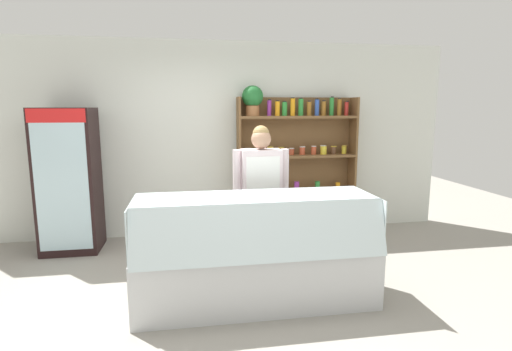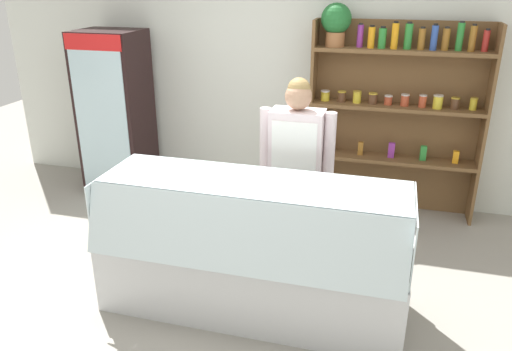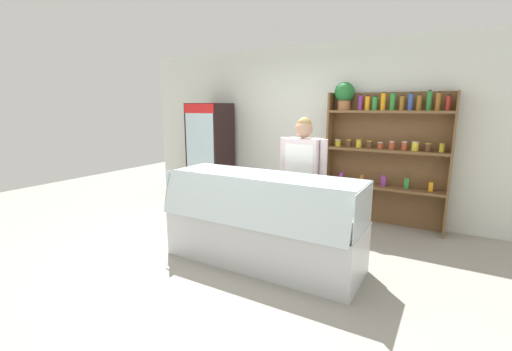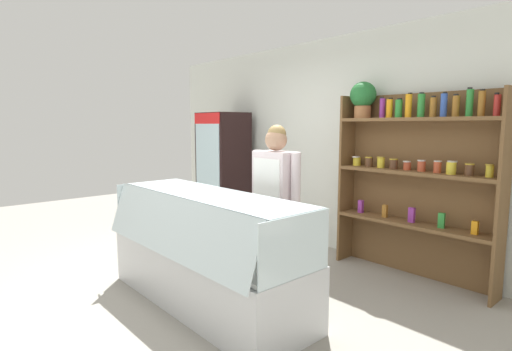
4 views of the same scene
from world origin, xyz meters
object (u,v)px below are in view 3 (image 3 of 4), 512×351
object	(u,v)px
shelving_unit	(380,145)
shop_clerk	(302,172)
drinks_fridge	(210,154)
deli_display_case	(262,236)

from	to	relation	value
shelving_unit	shop_clerk	world-z (taller)	shelving_unit
shelving_unit	shop_clerk	distance (m)	1.48
shop_clerk	shelving_unit	bearing A→B (deg)	63.35
drinks_fridge	shelving_unit	bearing A→B (deg)	4.98
shelving_unit	deli_display_case	xyz separation A→B (m)	(-0.83, -2.00, -0.89)
deli_display_case	shop_clerk	world-z (taller)	shop_clerk
deli_display_case	drinks_fridge	bearing A→B (deg)	139.71
shelving_unit	deli_display_case	world-z (taller)	shelving_unit
shelving_unit	deli_display_case	bearing A→B (deg)	-112.59
shelving_unit	drinks_fridge	bearing A→B (deg)	-175.02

